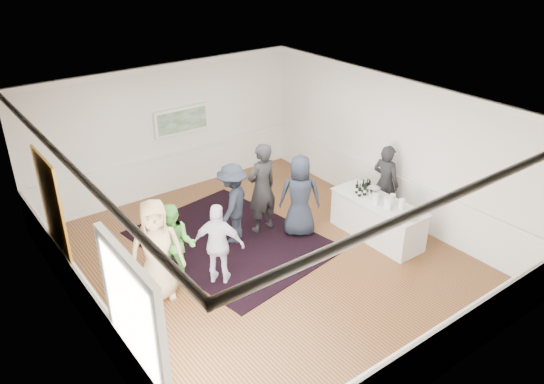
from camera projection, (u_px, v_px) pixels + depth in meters
floor at (265, 261)px, 10.59m from camera, size 8.00×8.00×0.00m
ceiling at (264, 107)px, 9.14m from camera, size 7.00×8.00×0.02m
wall_left at (77, 252)px, 7.99m from camera, size 0.02×8.00×3.20m
wall_right at (392, 148)px, 11.74m from camera, size 0.02×8.00×3.20m
wall_back at (167, 130)px, 12.72m from camera, size 7.00×0.02×3.20m
wall_front at (442, 298)px, 7.01m from camera, size 7.00×0.02×3.20m
wainscoting at (265, 240)px, 10.36m from camera, size 7.00×8.00×1.00m
mirror at (52, 207)px, 8.86m from camera, size 0.05×1.25×1.85m
doorway at (134, 328)px, 6.75m from camera, size 0.10×1.78×2.56m
landscape_painting at (182, 121)px, 12.82m from camera, size 1.44×0.06×0.66m
area_rug at (231, 241)px, 11.27m from camera, size 3.55×4.33×0.02m
serving_table at (377, 219)px, 11.24m from camera, size 0.81×2.13×0.86m
bartender at (385, 183)px, 11.78m from camera, size 0.52×0.71×1.77m
guest_tan at (156, 250)px, 9.20m from camera, size 1.08×0.86×1.92m
guest_green at (174, 246)px, 9.57m from camera, size 1.01×0.98×1.64m
guest_lilac at (219, 245)px, 9.65m from camera, size 0.95×0.94×1.61m
guest_dark_a at (233, 204)px, 10.93m from camera, size 1.29×1.19×1.74m
guest_dark_b at (262, 188)px, 11.25m from camera, size 0.77×0.53×2.03m
guest_navy at (300, 196)px, 11.17m from camera, size 1.05×0.99×1.80m
wine_bottles at (364, 187)px, 11.31m from camera, size 0.39×0.25×0.31m
juice_pitchers at (389, 202)px, 10.78m from camera, size 0.39×0.58×0.24m
ice_bucket at (374, 193)px, 11.13m from camera, size 0.26×0.26×0.25m
nut_bowl at (410, 217)px, 10.38m from camera, size 0.26×0.26×0.08m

